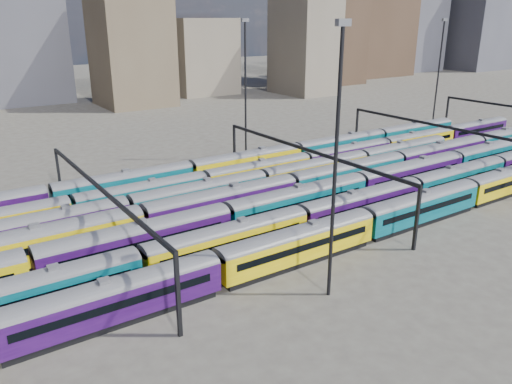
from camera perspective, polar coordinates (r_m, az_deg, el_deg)
ground at (r=68.85m, az=-0.84°, el=-2.60°), size 500.00×500.00×0.00m
rake_0 at (r=61.33m, az=12.38°, el=-3.23°), size 122.64×2.99×5.03m
rake_1 at (r=60.98m, az=5.17°, el=-2.97°), size 123.00×3.00×5.05m
rake_2 at (r=66.59m, az=4.86°, el=-0.79°), size 155.77×3.25×5.49m
rake_3 at (r=65.84m, az=-3.81°, el=-0.98°), size 156.91×3.28×5.53m
rake_4 at (r=65.93m, az=-14.39°, el=-1.74°), size 124.43×3.03×5.11m
rake_5 at (r=80.28m, az=0.28°, el=2.53°), size 136.45×2.85×4.79m
rake_6 at (r=79.74m, az=-7.47°, el=2.43°), size 128.06×3.12×5.26m
gantry_1 at (r=58.72m, az=-17.45°, el=-0.38°), size 0.35×40.35×8.03m
gantry_2 at (r=72.35m, az=5.80°, el=4.06°), size 0.35×40.35×8.03m
gantry_3 at (r=93.92m, az=20.19°, el=6.51°), size 0.35×40.35×8.03m
mast_2 at (r=44.97m, az=9.11°, el=3.97°), size 1.40×0.50×25.60m
mast_3 at (r=92.94m, az=-1.21°, el=12.05°), size 1.40×0.50×25.60m
mast_5 at (r=124.54m, az=20.14°, el=12.76°), size 1.40×0.50×25.60m
skyline at (r=211.85m, az=7.70°, el=17.81°), size 399.22×60.48×50.03m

